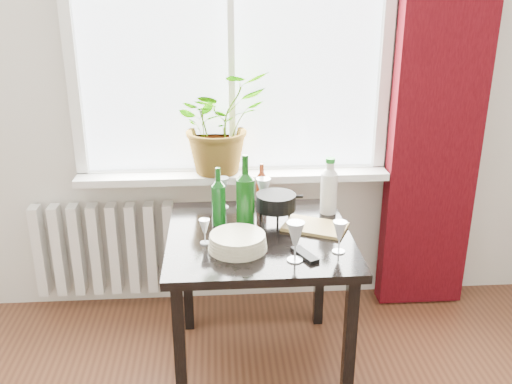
{
  "coord_description": "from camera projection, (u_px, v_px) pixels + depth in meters",
  "views": [
    {
      "loc": [
        -0.09,
        -0.86,
        1.87
      ],
      "look_at": [
        0.08,
        1.55,
        0.95
      ],
      "focal_mm": 40.0,
      "sensor_mm": 36.0,
      "label": 1
    }
  ],
  "objects": [
    {
      "name": "wineglass_front_left",
      "position": [
        205.0,
        231.0,
        2.54
      ],
      "size": [
        0.05,
        0.05,
        0.12
      ],
      "primitive_type": null,
      "rotation": [
        0.0,
        0.0,
        -0.04
      ],
      "color": "silver",
      "rests_on": "table"
    },
    {
      "name": "wine_bottle_left",
      "position": [
        218.0,
        196.0,
        2.71
      ],
      "size": [
        0.07,
        0.07,
        0.29
      ],
      "primitive_type": null,
      "rotation": [
        0.0,
        0.0,
        -0.03
      ],
      "color": "#0D4612",
      "rests_on": "table"
    },
    {
      "name": "wineglass_far_right",
      "position": [
        339.0,
        237.0,
        2.46
      ],
      "size": [
        0.08,
        0.08,
        0.15
      ],
      "primitive_type": null,
      "rotation": [
        0.0,
        0.0,
        0.21
      ],
      "color": "silver",
      "rests_on": "table"
    },
    {
      "name": "wineglass_front_right",
      "position": [
        295.0,
        241.0,
        2.38
      ],
      "size": [
        0.08,
        0.08,
        0.18
      ],
      "primitive_type": null,
      "rotation": [
        0.0,
        0.0,
        -0.07
      ],
      "color": "#B2BAC0",
      "rests_on": "table"
    },
    {
      "name": "bottle_amber",
      "position": [
        262.0,
        185.0,
        2.94
      ],
      "size": [
        0.07,
        0.07,
        0.23
      ],
      "primitive_type": null,
      "rotation": [
        0.0,
        0.0,
        0.29
      ],
      "color": "maroon",
      "rests_on": "table"
    },
    {
      "name": "wine_bottle_right",
      "position": [
        245.0,
        192.0,
        2.65
      ],
      "size": [
        0.11,
        0.11,
        0.37
      ],
      "primitive_type": null,
      "rotation": [
        0.0,
        0.0,
        -0.29
      ],
      "color": "#0C3F0D",
      "rests_on": "table"
    },
    {
      "name": "cleaning_bottle",
      "position": [
        329.0,
        185.0,
        2.85
      ],
      "size": [
        0.1,
        0.1,
        0.29
      ],
      "primitive_type": null,
      "rotation": [
        0.0,
        0.0,
        -0.21
      ],
      "color": "silver",
      "rests_on": "table"
    },
    {
      "name": "wineglass_back_left",
      "position": [
        222.0,
        193.0,
        2.93
      ],
      "size": [
        0.08,
        0.08,
        0.17
      ],
      "primitive_type": null,
      "rotation": [
        0.0,
        0.0,
        0.13
      ],
      "color": "#B7BCC5",
      "rests_on": "table"
    },
    {
      "name": "potted_plant",
      "position": [
        219.0,
        122.0,
        3.08
      ],
      "size": [
        0.65,
        0.63,
        0.56
      ],
      "primitive_type": "imported",
      "rotation": [
        0.0,
        0.0,
        0.49
      ],
      "color": "#2E7B21",
      "rests_on": "windowsill"
    },
    {
      "name": "curtain",
      "position": [
        441.0,
        89.0,
        3.06
      ],
      "size": [
        0.5,
        0.12,
        2.56
      ],
      "color": "#340409",
      "rests_on": "ground"
    },
    {
      "name": "plate_stack",
      "position": [
        238.0,
        242.0,
        2.5
      ],
      "size": [
        0.28,
        0.28,
        0.07
      ],
      "primitive_type": "cylinder",
      "rotation": [
        0.0,
        0.0,
        -0.07
      ],
      "color": "beige",
      "rests_on": "table"
    },
    {
      "name": "radiator",
      "position": [
        105.0,
        249.0,
        3.31
      ],
      "size": [
        0.8,
        0.1,
        0.55
      ],
      "color": "silver",
      "rests_on": "ground"
    },
    {
      "name": "tv_remote",
      "position": [
        305.0,
        255.0,
        2.44
      ],
      "size": [
        0.11,
        0.16,
        0.02
      ],
      "primitive_type": "cube",
      "rotation": [
        0.0,
        0.0,
        0.43
      ],
      "color": "black",
      "rests_on": "table"
    },
    {
      "name": "windowsill",
      "position": [
        233.0,
        175.0,
        3.18
      ],
      "size": [
        1.72,
        0.2,
        0.04
      ],
      "color": "silver",
      "rests_on": "ground"
    },
    {
      "name": "fondue_pot",
      "position": [
        276.0,
        209.0,
        2.75
      ],
      "size": [
        0.22,
        0.19,
        0.15
      ],
      "primitive_type": null,
      "rotation": [
        0.0,
        0.0,
        0.01
      ],
      "color": "black",
      "rests_on": "table"
    },
    {
      "name": "cutting_board",
      "position": [
        315.0,
        227.0,
        2.71
      ],
      "size": [
        0.34,
        0.29,
        0.02
      ],
      "primitive_type": "cube",
      "rotation": [
        0.0,
        0.0,
        -0.45
      ],
      "color": "#A28749",
      "rests_on": "table"
    },
    {
      "name": "wineglass_back_center",
      "position": [
        263.0,
        194.0,
        2.89
      ],
      "size": [
        0.1,
        0.1,
        0.18
      ],
      "primitive_type": null,
      "rotation": [
        0.0,
        0.0,
        0.42
      ],
      "color": "silver",
      "rests_on": "table"
    },
    {
      "name": "table",
      "position": [
        259.0,
        252.0,
        2.69
      ],
      "size": [
        0.85,
        0.85,
        0.74
      ],
      "color": "black",
      "rests_on": "ground"
    },
    {
      "name": "window",
      "position": [
        231.0,
        30.0,
        2.97
      ],
      "size": [
        1.72,
        0.08,
        1.62
      ],
      "color": "white",
      "rests_on": "ground"
    }
  ]
}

